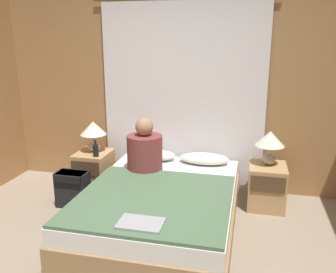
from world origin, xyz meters
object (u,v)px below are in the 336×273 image
object	(u,v)px
nightstand_right	(267,186)
lamp_left	(93,131)
nightstand_left	(94,171)
pillow_left	(152,155)
bed	(161,207)
lamp_right	(270,141)
pillow_right	(204,159)
laptop_on_bed	(141,223)
beer_bottle_on_left_stand	(96,150)
person_left_in_bed	(145,150)
backpack_on_floor	(73,187)

from	to	relation	value
nightstand_right	lamp_left	xyz separation A→B (m)	(-2.10, 0.05, 0.51)
nightstand_left	pillow_left	world-z (taller)	pillow_left
nightstand_left	bed	bearing A→B (deg)	-33.68
lamp_right	pillow_left	size ratio (longest dim) A/B	0.65
pillow_right	laptop_on_bed	bearing A→B (deg)	-100.08
beer_bottle_on_left_stand	laptop_on_bed	world-z (taller)	beer_bottle_on_left_stand
lamp_right	pillow_right	world-z (taller)	lamp_right
nightstand_left	person_left_in_bed	world-z (taller)	person_left_in_bed
lamp_left	lamp_right	distance (m)	2.10
pillow_left	beer_bottle_on_left_stand	size ratio (longest dim) A/B	2.89
person_left_in_bed	lamp_left	bearing A→B (deg)	157.81
nightstand_left	nightstand_right	world-z (taller)	same
lamp_left	pillow_right	size ratio (longest dim) A/B	0.65
beer_bottle_on_left_stand	backpack_on_floor	distance (m)	0.51
beer_bottle_on_left_stand	backpack_on_floor	bearing A→B (deg)	-111.19
pillow_right	beer_bottle_on_left_stand	xyz separation A→B (m)	(-1.27, -0.25, 0.09)
laptop_on_bed	bed	bearing A→B (deg)	92.64
lamp_left	pillow_right	bearing A→B (deg)	3.02
backpack_on_floor	nightstand_right	bearing A→B (deg)	12.94
lamp_right	pillow_right	bearing A→B (deg)	174.32
lamp_right	lamp_left	bearing A→B (deg)	180.00
nightstand_left	person_left_in_bed	bearing A→B (deg)	-19.06
nightstand_left	beer_bottle_on_left_stand	xyz separation A→B (m)	(0.10, -0.13, 0.32)
lamp_right	laptop_on_bed	xyz separation A→B (m)	(-1.01, -1.54, -0.30)
bed	pillow_right	xyz separation A→B (m)	(0.32, 0.82, 0.27)
nightstand_left	pillow_left	xyz separation A→B (m)	(0.73, 0.12, 0.23)
nightstand_left	pillow_left	distance (m)	0.77
beer_bottle_on_left_stand	laptop_on_bed	distance (m)	1.68
pillow_right	pillow_left	bearing A→B (deg)	180.00
nightstand_right	beer_bottle_on_left_stand	distance (m)	2.03
bed	laptop_on_bed	size ratio (longest dim) A/B	5.69
lamp_right	nightstand_right	bearing A→B (deg)	-90.00
backpack_on_floor	pillow_right	bearing A→B (deg)	23.42
beer_bottle_on_left_stand	laptop_on_bed	bearing A→B (deg)	-54.04
lamp_right	nightstand_left	bearing A→B (deg)	-178.72
nightstand_right	person_left_in_bed	xyz separation A→B (m)	(-1.35, -0.26, 0.41)
nightstand_left	pillow_right	distance (m)	1.40
laptop_on_bed	nightstand_left	bearing A→B (deg)	126.14
lamp_left	laptop_on_bed	xyz separation A→B (m)	(1.09, -1.54, -0.30)
laptop_on_bed	backpack_on_floor	size ratio (longest dim) A/B	0.87
pillow_left	lamp_left	bearing A→B (deg)	-174.32
lamp_right	laptop_on_bed	bearing A→B (deg)	-123.45
nightstand_right	person_left_in_bed	distance (m)	1.43
bed	lamp_left	distance (m)	1.40
lamp_right	backpack_on_floor	size ratio (longest dim) A/B	0.94
lamp_right	beer_bottle_on_left_stand	size ratio (longest dim) A/B	1.89
nightstand_right	nightstand_left	bearing A→B (deg)	180.00
pillow_left	person_left_in_bed	size ratio (longest dim) A/B	0.97
lamp_left	beer_bottle_on_left_stand	bearing A→B (deg)	-60.10
bed	beer_bottle_on_left_stand	bearing A→B (deg)	149.04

